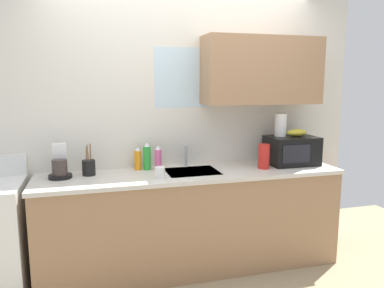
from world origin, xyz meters
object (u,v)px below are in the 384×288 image
at_px(paper_towel_roll, 281,125).
at_px(utensil_crock, 89,167).
at_px(banana_bunch, 297,133).
at_px(microwave, 291,150).
at_px(coffee_maker, 60,165).
at_px(mug_white, 160,172).
at_px(cereal_canister, 264,156).
at_px(dish_soap_bottle_pink, 158,159).
at_px(dish_soap_bottle_green, 147,157).
at_px(dish_soap_bottle_orange, 138,159).

xyz_separation_m(paper_towel_roll, utensil_crock, (-1.79, 0.02, -0.31)).
bearing_deg(banana_bunch, microwave, -178.23).
distance_m(microwave, paper_towel_roll, 0.27).
distance_m(coffee_maker, mug_white, 0.84).
xyz_separation_m(banana_bunch, mug_white, (-1.37, -0.19, -0.26)).
relative_size(microwave, utensil_crock, 1.70).
bearing_deg(cereal_canister, banana_bunch, 14.38).
bearing_deg(microwave, paper_towel_roll, 152.62).
height_order(dish_soap_bottle_pink, dish_soap_bottle_green, dish_soap_bottle_green).
bearing_deg(mug_white, paper_towel_roll, 11.10).
bearing_deg(banana_bunch, paper_towel_roll, 161.57).
height_order(dish_soap_bottle_orange, utensil_crock, utensil_crock).
bearing_deg(banana_bunch, dish_soap_bottle_pink, 175.27).
distance_m(microwave, dish_soap_bottle_green, 1.39).
distance_m(cereal_canister, mug_white, 0.99).
distance_m(banana_bunch, dish_soap_bottle_orange, 1.53).
relative_size(dish_soap_bottle_pink, mug_white, 2.32).
bearing_deg(coffee_maker, mug_white, -17.31).
relative_size(cereal_canister, utensil_crock, 0.83).
bearing_deg(mug_white, dish_soap_bottle_orange, 111.44).
bearing_deg(cereal_canister, utensil_crock, 173.75).
relative_size(dish_soap_bottle_pink, dish_soap_bottle_orange, 1.05).
relative_size(microwave, paper_towel_roll, 2.09).
height_order(coffee_maker, utensil_crock, coffee_maker).
height_order(coffee_maker, dish_soap_bottle_green, coffee_maker).
xyz_separation_m(dish_soap_bottle_green, dish_soap_bottle_orange, (-0.08, 0.02, -0.02)).
xyz_separation_m(dish_soap_bottle_pink, cereal_canister, (0.94, -0.21, 0.01)).
height_order(paper_towel_roll, dish_soap_bottle_green, paper_towel_roll).
bearing_deg(dish_soap_bottle_orange, dish_soap_bottle_green, -11.95).
relative_size(microwave, cereal_canister, 2.04).
xyz_separation_m(dish_soap_bottle_pink, utensil_crock, (-0.61, -0.04, -0.03)).
xyz_separation_m(coffee_maker, dish_soap_bottle_green, (0.74, 0.08, 0.01)).
relative_size(dish_soap_bottle_orange, utensil_crock, 0.78).
distance_m(paper_towel_roll, dish_soap_bottle_green, 1.31).
bearing_deg(mug_white, dish_soap_bottle_green, 99.32).
height_order(microwave, dish_soap_bottle_orange, microwave).
bearing_deg(cereal_canister, coffee_maker, 174.92).
bearing_deg(microwave, mug_white, -171.89).
xyz_separation_m(paper_towel_roll, dish_soap_bottle_pink, (-1.18, 0.06, -0.28)).
distance_m(paper_towel_roll, cereal_canister, 0.39).
bearing_deg(coffee_maker, banana_bunch, -1.54).
height_order(banana_bunch, cereal_canister, banana_bunch).
relative_size(dish_soap_bottle_orange, mug_white, 2.22).
bearing_deg(microwave, dish_soap_bottle_orange, 173.68).
height_order(dish_soap_bottle_pink, cereal_canister, cereal_canister).
bearing_deg(paper_towel_roll, utensil_crock, 179.37).
xyz_separation_m(banana_bunch, utensil_crock, (-1.94, 0.07, -0.24)).
bearing_deg(banana_bunch, dish_soap_bottle_orange, 173.95).
distance_m(banana_bunch, utensil_crock, 1.96).
bearing_deg(dish_soap_bottle_green, coffee_maker, -173.52).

